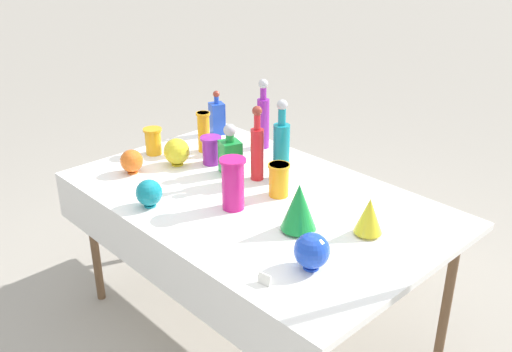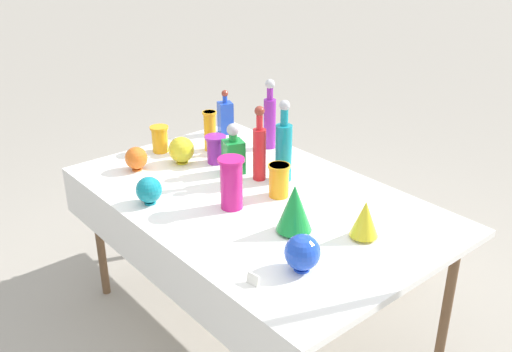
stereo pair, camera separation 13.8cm
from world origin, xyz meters
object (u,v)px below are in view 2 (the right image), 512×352
square_decanter_0 (225,116)px  slender_vase_4 (279,179)px  tall_bottle_1 (259,149)px  fluted_vase_1 (365,219)px  round_bowl_2 (181,150)px  round_bowl_3 (302,252)px  round_bowl_1 (149,190)px  slender_vase_0 (160,138)px  slender_vase_2 (216,148)px  tall_bottle_0 (270,118)px  tall_bottle_2 (284,148)px  slender_vase_3 (231,182)px  fluted_vase_0 (294,208)px  cardboard_box_behind_left (360,238)px  round_bowl_0 (136,158)px  square_decanter_1 (233,152)px  slender_vase_1 (210,130)px

square_decanter_0 → slender_vase_4: (0.81, -0.32, -0.02)m
tall_bottle_1 → fluted_vase_1: bearing=-3.5°
round_bowl_2 → round_bowl_3: (1.10, -0.21, -0.00)m
fluted_vase_1 → round_bowl_1: 0.95m
slender_vase_0 → slender_vase_2: size_ratio=0.99×
tall_bottle_0 → square_decanter_0: tall_bottle_0 is taller
tall_bottle_2 → slender_vase_3: (0.07, -0.37, -0.04)m
square_decanter_0 → round_bowl_1: (0.50, -0.81, -0.04)m
tall_bottle_2 → fluted_vase_0: (0.40, -0.30, -0.06)m
square_decanter_0 → fluted_vase_0: (1.09, -0.49, 0.01)m
tall_bottle_2 → slender_vase_4: bearing=-49.0°
slender_vase_2 → tall_bottle_2: bearing=18.1°
cardboard_box_behind_left → slender_vase_0: bearing=-123.6°
tall_bottle_1 → square_decanter_0: size_ratio=1.43×
fluted_vase_1 → round_bowl_0: bearing=-162.8°
fluted_vase_1 → fluted_vase_0: bearing=-139.9°
tall_bottle_1 → tall_bottle_2: 0.12m
tall_bottle_0 → tall_bottle_1: 0.42m
square_decanter_1 → fluted_vase_0: size_ratio=1.23×
round_bowl_2 → tall_bottle_0: bearing=75.3°
slender_vase_0 → tall_bottle_2: bearing=21.0°
fluted_vase_0 → fluted_vase_1: bearing=40.1°
tall_bottle_1 → square_decanter_1: bearing=-162.2°
square_decanter_1 → fluted_vase_1: 0.83m
tall_bottle_2 → slender_vase_1: 0.54m
tall_bottle_1 → slender_vase_3: tall_bottle_1 is taller
slender_vase_3 → slender_vase_4: bearing=77.8°
round_bowl_1 → round_bowl_2: size_ratio=0.89×
round_bowl_0 → round_bowl_2: round_bowl_2 is taller
round_bowl_1 → slender_vase_4: bearing=57.1°
tall_bottle_2 → square_decanter_1: bearing=-150.1°
tall_bottle_1 → slender_vase_1: (-0.46, 0.04, -0.04)m
slender_vase_1 → round_bowl_3: size_ratio=1.56×
slender_vase_2 → slender_vase_3: (0.45, -0.24, 0.04)m
round_bowl_1 → tall_bottle_0: bearing=100.6°
slender_vase_1 → fluted_vase_0: bearing=-15.6°
tall_bottle_0 → tall_bottle_1: tall_bottle_0 is taller
slender_vase_1 → round_bowl_2: (0.05, -0.22, -0.04)m
square_decanter_0 → slender_vase_1: square_decanter_0 is taller
cardboard_box_behind_left → tall_bottle_0: bearing=-122.9°
tall_bottle_0 → tall_bottle_2: (0.36, -0.23, -0.00)m
slender_vase_0 → round_bowl_3: (1.31, -0.21, -0.01)m
fluted_vase_0 → round_bowl_1: size_ratio=1.66×
fluted_vase_1 → round_bowl_2: 1.10m
slender_vase_1 → slender_vase_3: slender_vase_3 is taller
tall_bottle_2 → round_bowl_3: tall_bottle_2 is taller
slender_vase_3 → tall_bottle_2: bearing=100.3°
slender_vase_0 → cardboard_box_behind_left: (0.64, 0.97, -0.71)m
fluted_vase_1 → round_bowl_1: size_ratio=1.28×
fluted_vase_0 → square_decanter_0: bearing=156.0°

